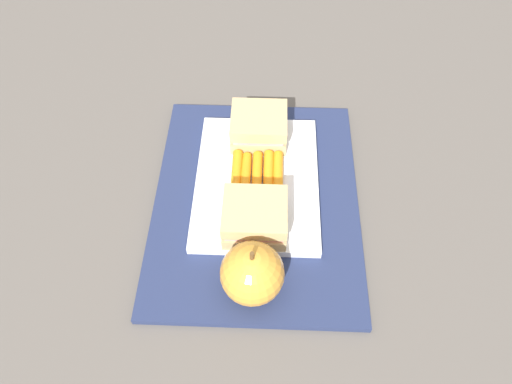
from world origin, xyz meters
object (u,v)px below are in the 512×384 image
sandwich_half_right (255,217)px  carrot_sticks_bundle (257,175)px  food_tray (257,181)px  sandwich_half_left (259,127)px  apple (252,273)px

sandwich_half_right → carrot_sticks_bundle: bearing=179.9°
carrot_sticks_bundle → food_tray: bearing=-9.9°
sandwich_half_left → carrot_sticks_bundle: size_ratio=1.03×
sandwich_half_right → carrot_sticks_bundle: size_ratio=1.03×
food_tray → carrot_sticks_bundle: size_ratio=2.97×
apple → sandwich_half_left: bearing=179.9°
sandwich_half_left → apple: bearing=-0.1°
food_tray → carrot_sticks_bundle: carrot_sticks_bundle is taller
food_tray → sandwich_half_left: sandwich_half_left is taller
food_tray → sandwich_half_left: size_ratio=2.88×
food_tray → apple: size_ratio=2.66×
food_tray → sandwich_half_left: bearing=180.0°
sandwich_half_right → sandwich_half_left: bearing=180.0°
sandwich_half_left → apple: size_ratio=0.93×
carrot_sticks_bundle → apple: size_ratio=0.90×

